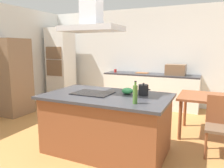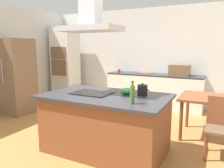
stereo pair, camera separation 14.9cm
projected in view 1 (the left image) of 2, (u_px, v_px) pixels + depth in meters
name	position (u px, v px, depth m)	size (l,w,h in m)	color
ground	(137.00, 121.00, 4.82)	(16.00, 16.00, 0.00)	#AD753D
wall_back	(157.00, 57.00, 6.16)	(7.20, 0.10, 2.70)	white
wall_left	(3.00, 58.00, 5.56)	(0.10, 8.80, 2.70)	white
kitchen_island	(107.00, 123.00, 3.40)	(1.91, 1.15, 0.90)	brown
cooktop	(93.00, 93.00, 3.42)	(0.60, 0.44, 0.01)	black
tea_kettle	(143.00, 90.00, 3.29)	(0.20, 0.15, 0.19)	black
olive_oil_bottle	(135.00, 94.00, 2.79)	(0.06, 0.06, 0.30)	#47722D
mixing_bowl	(127.00, 91.00, 3.38)	(0.18, 0.18, 0.10)	#33934C
back_counter	(150.00, 90.00, 6.01)	(2.55, 0.62, 0.90)	white
countertop_microwave	(176.00, 70.00, 5.64)	(0.50, 0.38, 0.28)	brown
coffee_mug_red	(115.00, 71.00, 6.29)	(0.08, 0.08, 0.09)	red
cutting_board	(142.00, 73.00, 6.08)	(0.34, 0.24, 0.02)	#995B33
wall_oven_stack	(61.00, 64.00, 6.85)	(0.70, 0.66, 2.20)	white
refrigerator	(10.00, 77.00, 5.26)	(0.80, 0.73, 1.82)	brown
dining_table	(220.00, 102.00, 3.85)	(1.40, 0.90, 0.75)	brown
chair_facing_island	(221.00, 122.00, 3.28)	(0.42, 0.42, 0.89)	brown
range_hood	(91.00, 14.00, 3.22)	(0.90, 0.55, 0.78)	#ADADB2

